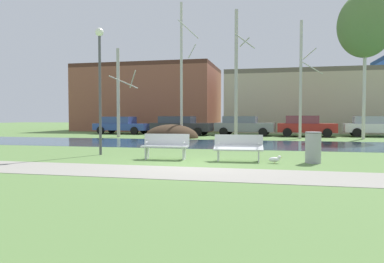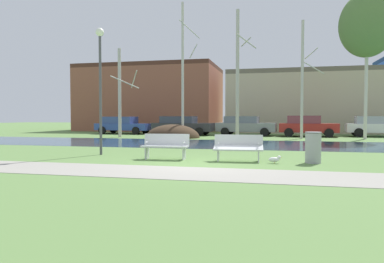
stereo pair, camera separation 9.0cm
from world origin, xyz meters
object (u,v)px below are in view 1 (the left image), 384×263
bench_left (166,146)px  parked_sedan_second_dark (180,125)px  trash_bin (313,147)px  parked_hatch_third_grey (244,125)px  parked_van_nearest_blue (121,125)px  parked_wagon_fourth_red (306,126)px  bench_right (238,147)px  seagull (275,159)px  parked_suv_fifth_white (377,126)px  streetlamp (100,69)px

bench_left → parked_sedan_second_dark: (-3.62, 15.85, 0.32)m
trash_bin → parked_hatch_third_grey: bearing=102.3°
trash_bin → parked_sedan_second_dark: (-8.48, 15.81, 0.28)m
parked_van_nearest_blue → parked_hatch_third_grey: 10.41m
parked_van_nearest_blue → parked_wagon_fourth_red: 14.99m
bench_left → bench_right: size_ratio=1.00×
parked_wagon_fourth_red → seagull: bearing=-97.7°
bench_left → parked_wagon_fourth_red: parked_wagon_fourth_red is taller
parked_van_nearest_blue → parked_hatch_third_grey: size_ratio=1.05×
parked_sedan_second_dark → parked_hatch_third_grey: size_ratio=1.06×
seagull → parked_wagon_fourth_red: size_ratio=0.10×
parked_van_nearest_blue → parked_suv_fifth_white: 20.02m
bench_left → parked_hatch_third_grey: bearing=85.4°
trash_bin → seagull: trash_bin is taller
parked_sedan_second_dark → parked_hatch_third_grey: parked_hatch_third_grey is taller
parked_van_nearest_blue → parked_sedan_second_dark: (5.46, -0.92, 0.02)m
streetlamp → parked_sedan_second_dark: 15.24m
bench_right → trash_bin: (2.35, 0.04, 0.04)m
parked_van_nearest_blue → bench_right: bearing=-55.4°
bench_right → bench_left: bearing=180.0°
parked_van_nearest_blue → parked_suv_fifth_white: bearing=-0.0°
bench_right → parked_wagon_fourth_red: (3.38, 16.00, 0.33)m
bench_right → trash_bin: trash_bin is taller
bench_right → parked_wagon_fourth_red: parked_wagon_fourth_red is taller
bench_right → parked_sedan_second_dark: (-6.13, 15.85, 0.32)m
seagull → streetlamp: streetlamp is taller
seagull → streetlamp: bearing=170.0°
parked_sedan_second_dark → parked_wagon_fourth_red: (9.51, 0.14, 0.02)m
parked_van_nearest_blue → parked_sedan_second_dark: bearing=-9.6°
bench_left → parked_hatch_third_grey: parked_hatch_third_grey is taller
bench_right → parked_sedan_second_dark: bearing=111.1°
bench_left → streetlamp: 4.11m
bench_right → parked_van_nearest_blue: 20.39m
parked_hatch_third_grey → parked_wagon_fourth_red: 4.58m
bench_left → parked_suv_fifth_white: size_ratio=0.34×
parked_sedan_second_dark → parked_suv_fifth_white: size_ratio=1.01×
bench_left → trash_bin: size_ratio=1.65×
parked_hatch_third_grey → seagull: bearing=-81.9°
parked_sedan_second_dark → parked_suv_fifth_white: parked_suv_fifth_white is taller
bench_left → parked_sedan_second_dark: size_ratio=0.33×
bench_left → parked_hatch_third_grey: (1.32, 16.30, 0.32)m
streetlamp → parked_suv_fifth_white: streetlamp is taller
parked_van_nearest_blue → parked_wagon_fourth_red: (14.97, -0.78, 0.03)m
trash_bin → parked_hatch_third_grey: size_ratio=0.21×
bench_right → trash_bin: bearing=1.0°
parked_suv_fifth_white → parked_wagon_fourth_red: bearing=-171.4°
parked_suv_fifth_white → parked_van_nearest_blue: bearing=180.0°
streetlamp → parked_sedan_second_dark: (-0.75, 15.02, -2.50)m
seagull → parked_hatch_third_grey: bearing=98.1°
streetlamp → parked_hatch_third_grey: 16.21m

